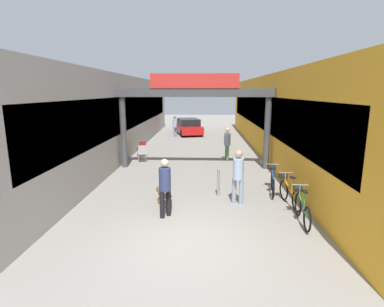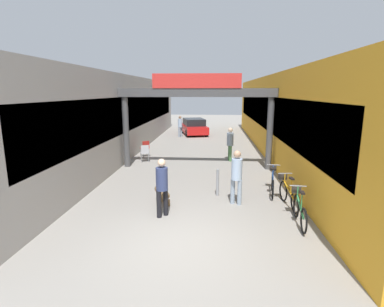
{
  "view_description": "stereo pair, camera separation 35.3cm",
  "coord_description": "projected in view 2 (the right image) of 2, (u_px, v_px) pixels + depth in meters",
  "views": [
    {
      "loc": [
        0.44,
        -6.58,
        3.56
      ],
      "look_at": [
        0.0,
        4.27,
        1.3
      ],
      "focal_mm": 28.0,
      "sensor_mm": 36.0,
      "label": 1
    },
    {
      "loc": [
        0.79,
        -6.56,
        3.56
      ],
      "look_at": [
        0.0,
        4.27,
        1.3
      ],
      "focal_mm": 28.0,
      "sensor_mm": 36.0,
      "label": 2
    }
  ],
  "objects": [
    {
      "name": "storefront_right",
      "position": [
        289.0,
        116.0,
        17.11
      ],
      "size": [
        3.0,
        26.0,
        4.39
      ],
      "color": "gold",
      "rests_on": "ground_plane"
    },
    {
      "name": "cafe_chair_aluminium_nearer",
      "position": [
        145.0,
        152.0,
        15.27
      ],
      "size": [
        0.52,
        0.52,
        0.89
      ],
      "color": "gray",
      "rests_on": "ground_plane"
    },
    {
      "name": "bicycle_orange_second",
      "position": [
        288.0,
        192.0,
        9.45
      ],
      "size": [
        0.46,
        1.68,
        0.98
      ],
      "color": "black",
      "rests_on": "ground_plane"
    },
    {
      "name": "pedestrian_with_dog",
      "position": [
        162.0,
        184.0,
        8.51
      ],
      "size": [
        0.48,
        0.48,
        1.71
      ],
      "color": "black",
      "rests_on": "ground_plane"
    },
    {
      "name": "pedestrian_companion",
      "position": [
        237.0,
        174.0,
        9.44
      ],
      "size": [
        0.46,
        0.46,
        1.76
      ],
      "color": "#8C9EB2",
      "rests_on": "ground_plane"
    },
    {
      "name": "pedestrian_elderly_walking",
      "position": [
        180.0,
        125.0,
        23.7
      ],
      "size": [
        0.48,
        0.48,
        1.66
      ],
      "color": "#8C9EB2",
      "rests_on": "ground_plane"
    },
    {
      "name": "pedestrian_carrying_crate",
      "position": [
        230.0,
        142.0,
        15.46
      ],
      "size": [
        0.39,
        0.4,
        1.74
      ],
      "color": "#4C7F47",
      "rests_on": "ground_plane"
    },
    {
      "name": "arcade_sign_gateway",
      "position": [
        197.0,
        102.0,
        13.59
      ],
      "size": [
        7.4,
        0.47,
        4.34
      ],
      "color": "#4C4C4F",
      "rests_on": "ground_plane"
    },
    {
      "name": "bicycle_blue_third",
      "position": [
        273.0,
        181.0,
        10.59
      ],
      "size": [
        0.47,
        1.67,
        0.98
      ],
      "color": "black",
      "rests_on": "ground_plane"
    },
    {
      "name": "bollard_post_metal",
      "position": [
        218.0,
        182.0,
        10.33
      ],
      "size": [
        0.1,
        0.1,
        0.97
      ],
      "color": "gray",
      "rests_on": "ground_plane"
    },
    {
      "name": "bicycle_green_nearest",
      "position": [
        299.0,
        208.0,
        8.17
      ],
      "size": [
        0.46,
        1.69,
        0.98
      ],
      "color": "black",
      "rests_on": "ground_plane"
    },
    {
      "name": "dog_on_leash",
      "position": [
        162.0,
        194.0,
        9.56
      ],
      "size": [
        0.7,
        0.76,
        0.57
      ],
      "color": "brown",
      "rests_on": "ground_plane"
    },
    {
      "name": "parked_car_red",
      "position": [
        194.0,
        127.0,
        25.17
      ],
      "size": [
        2.69,
        4.31,
        1.33
      ],
      "color": "red",
      "rests_on": "ground_plane"
    },
    {
      "name": "ground_plane",
      "position": [
        179.0,
        243.0,
        7.18
      ],
      "size": [
        80.0,
        80.0,
        0.0
      ],
      "primitive_type": "plane",
      "color": "gray"
    },
    {
      "name": "cafe_chair_red_farther",
      "position": [
        145.0,
        147.0,
        16.51
      ],
      "size": [
        0.56,
        0.56,
        0.89
      ],
      "color": "gray",
      "rests_on": "ground_plane"
    },
    {
      "name": "storefront_left",
      "position": [
        115.0,
        115.0,
        17.84
      ],
      "size": [
        3.0,
        26.0,
        4.39
      ],
      "color": "#9E9993",
      "rests_on": "ground_plane"
    }
  ]
}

